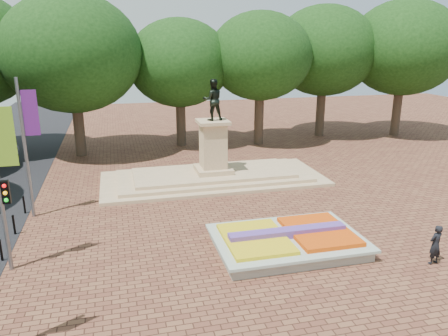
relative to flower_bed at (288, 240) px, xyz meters
name	(u,v)px	position (x,y,z in m)	size (l,w,h in m)	color
ground	(251,232)	(-1.03, 2.00, -0.38)	(90.00, 90.00, 0.00)	brown
flower_bed	(288,240)	(0.00, 0.00, 0.00)	(6.30, 4.30, 0.91)	gray
monument	(213,167)	(-1.03, 10.00, 0.50)	(14.00, 6.00, 6.40)	tan
tree_row_back	(213,65)	(1.31, 20.00, 6.29)	(44.80, 8.80, 10.43)	#3C2D21
pedestrian	(435,245)	(5.18, -2.67, 0.45)	(0.61, 0.40, 1.66)	black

